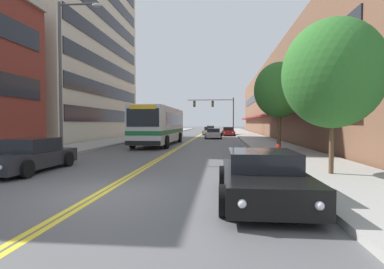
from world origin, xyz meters
The scene contains 19 objects.
ground_plane centered at (0.00, 37.00, 0.00)m, with size 240.00×240.00×0.00m, color #565659.
sidewalk_left centered at (-7.41, 37.00, 0.08)m, with size 3.82×106.00×0.17m.
sidewalk_right centered at (7.41, 37.00, 0.08)m, with size 3.82×106.00×0.17m.
centre_line centered at (0.00, 37.00, 0.00)m, with size 0.34×106.00×0.01m.
office_tower_left centered at (-15.55, 25.75, 11.09)m, with size 12.08×21.91×22.18m.
storefront_row_right centered at (13.55, 37.00, 5.29)m, with size 9.10×68.00×10.59m.
city_bus centered at (-2.07, 18.44, 1.82)m, with size 2.90×11.98×3.23m.
car_charcoal_parked_left_near centered at (-4.38, 3.44, 0.61)m, with size 2.08×4.75×1.31m.
car_white_parked_left_far centered at (-4.45, 31.64, 0.63)m, with size 1.99×4.54×1.36m.
car_black_parked_right_foreground centered at (4.31, -0.27, 0.58)m, with size 2.15×4.50×1.23m.
car_red_parked_right_mid centered at (4.42, 38.60, 0.60)m, with size 2.01×4.84×1.30m.
car_champagne_moving_lead centered at (1.07, 57.98, 0.61)m, with size 2.09×4.78×1.32m.
car_beige_moving_second centered at (1.47, 40.20, 0.61)m, with size 2.03×4.23×1.31m.
car_silver_moving_third centered at (2.38, 29.81, 0.59)m, with size 2.05×4.68×1.25m.
traffic_signal_mast centered at (2.65, 38.36, 4.19)m, with size 7.12×0.38×5.82m.
street_lamp_left_near centered at (-4.97, 7.60, 4.95)m, with size 2.44×0.28×8.35m.
street_tree_right_near centered at (7.11, 3.00, 3.62)m, with size 3.41×3.41×5.34m.
street_tree_right_mid centered at (7.03, 12.01, 4.05)m, with size 3.24×3.24×5.67m.
fire_hydrant centered at (5.95, 6.43, 0.55)m, with size 0.29×0.21×0.77m.
Camera 1 is at (3.27, -7.78, 1.93)m, focal length 28.00 mm.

